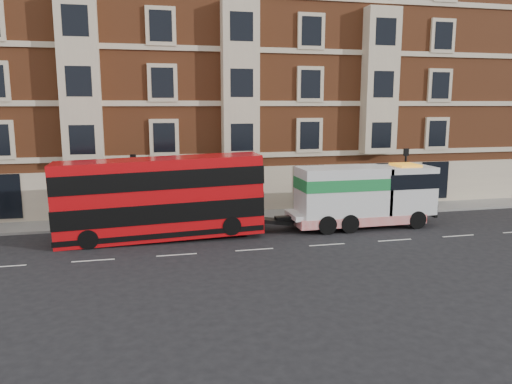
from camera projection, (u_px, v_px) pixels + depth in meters
The scene contains 7 objects.
ground at pixel (254, 250), 25.86m from camera, with size 120.00×120.00×0.00m, color black.
sidewalk at pixel (229, 217), 33.04m from camera, with size 90.00×3.00×0.15m, color slate.
victorian_terrace at pixel (217, 70), 38.61m from camera, with size 45.00×12.00×20.40m.
lamp_post_west at pixel (134, 185), 29.99m from camera, with size 0.35×0.15×4.35m.
lamp_post_east at pixel (405, 175), 34.05m from camera, with size 0.35×0.15×4.35m.
double_decker_bus at pixel (160, 197), 27.53m from camera, with size 11.21×2.57×4.54m.
tow_truck at pixel (362, 195), 30.32m from camera, with size 8.98×2.65×3.74m.
Camera 1 is at (-5.62, -24.31, 7.44)m, focal length 35.00 mm.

